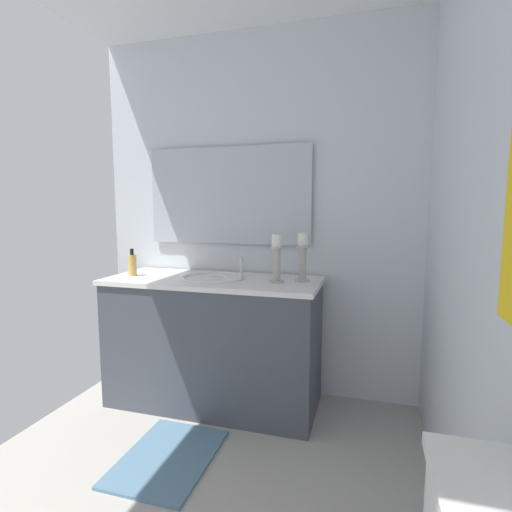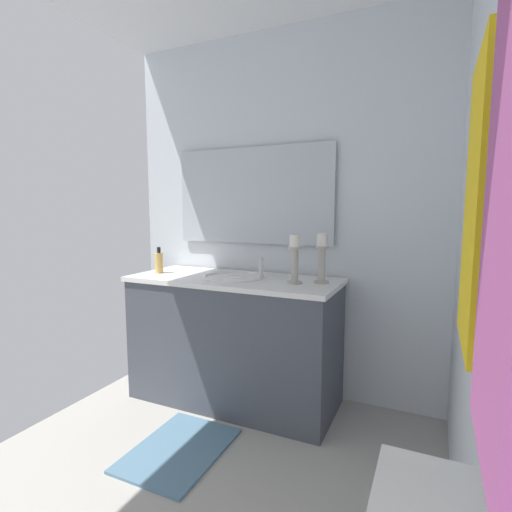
% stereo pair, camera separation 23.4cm
% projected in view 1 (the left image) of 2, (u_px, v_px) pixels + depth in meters
% --- Properties ---
extents(floor, '(2.44, 2.24, 0.02)m').
position_uv_depth(floor, '(177.00, 508.00, 1.67)').
color(floor, '#B2ADA3').
rests_on(floor, ground).
extents(wall_back, '(2.44, 0.04, 2.45)m').
position_uv_depth(wall_back, '(490.00, 223.00, 1.21)').
color(wall_back, silver).
rests_on(wall_back, ground).
extents(wall_left, '(0.04, 2.24, 2.45)m').
position_uv_depth(wall_left, '(256.00, 216.00, 2.69)').
color(wall_left, silver).
rests_on(wall_left, ground).
extents(vanity_cabinet, '(0.58, 1.37, 0.83)m').
position_uv_depth(vanity_cabinet, '(214.00, 341.00, 2.53)').
color(vanity_cabinet, '#474C56').
rests_on(vanity_cabinet, ground).
extents(sink_basin, '(0.40, 0.40, 0.24)m').
position_uv_depth(sink_basin, '(213.00, 284.00, 2.49)').
color(sink_basin, white).
rests_on(sink_basin, vanity_cabinet).
extents(mirror, '(0.02, 1.16, 0.66)m').
position_uv_depth(mirror, '(228.00, 196.00, 2.69)').
color(mirror, silver).
extents(candle_holder_tall, '(0.09, 0.09, 0.30)m').
position_uv_depth(candle_holder_tall, '(303.00, 256.00, 2.36)').
color(candle_holder_tall, '#B7B2A5').
rests_on(candle_holder_tall, vanity_cabinet).
extents(candle_holder_short, '(0.09, 0.09, 0.29)m').
position_uv_depth(candle_holder_short, '(277.00, 257.00, 2.32)').
color(candle_holder_short, '#B7B2A5').
rests_on(candle_holder_short, vanity_cabinet).
extents(soap_bottle, '(0.06, 0.06, 0.18)m').
position_uv_depth(soap_bottle, '(132.00, 265.00, 2.57)').
color(soap_bottle, '#E5B259').
rests_on(soap_bottle, vanity_cabinet).
extents(bath_mat, '(0.60, 0.44, 0.02)m').
position_uv_depth(bath_mat, '(168.00, 457.00, 1.98)').
color(bath_mat, slate).
rests_on(bath_mat, ground).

